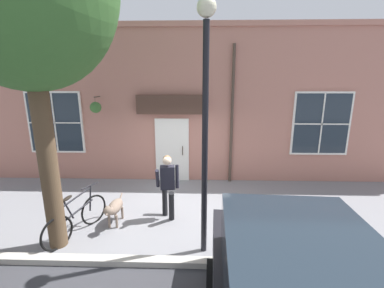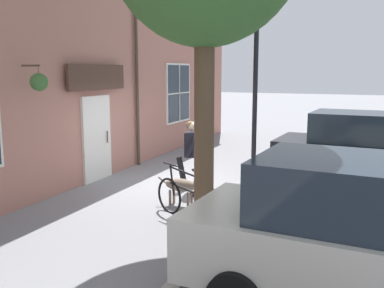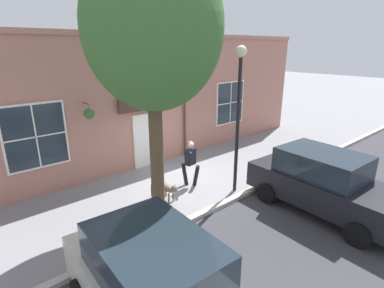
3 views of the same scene
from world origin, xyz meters
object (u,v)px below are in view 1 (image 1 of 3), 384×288
(dog_on_leash, at_px, (114,208))
(leaning_bicycle, at_px, (77,218))
(pedestrian_walking, at_px, (168,182))
(street_lamp, at_px, (205,96))

(dog_on_leash, distance_m, leaning_bicycle, 0.80)
(leaning_bicycle, bearing_deg, pedestrian_walking, 112.48)
(leaning_bicycle, bearing_deg, street_lamp, 80.40)
(dog_on_leash, relative_size, street_lamp, 0.24)
(pedestrian_walking, bearing_deg, dog_on_leash, -73.19)
(dog_on_leash, distance_m, street_lamp, 3.41)
(street_lamp, bearing_deg, leaning_bicycle, -99.60)
(dog_on_leash, bearing_deg, pedestrian_walking, 106.81)
(dog_on_leash, bearing_deg, leaning_bicycle, -58.54)
(pedestrian_walking, distance_m, street_lamp, 2.55)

